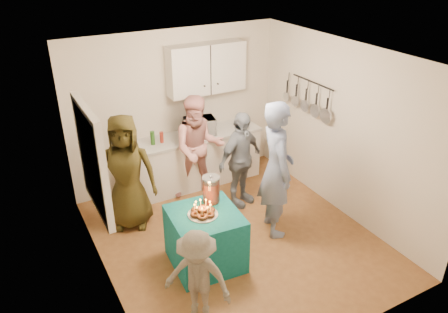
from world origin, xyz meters
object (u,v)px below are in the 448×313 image
woman_back_left (126,173)px  child_near_left (198,278)px  punch_jar (211,190)px  woman_back_center (199,148)px  woman_back_right (240,160)px  counter (196,160)px  microwave (200,126)px  man_birthday (276,169)px  party_table (205,239)px

woman_back_left → child_near_left: woman_back_left is taller
punch_jar → woman_back_center: woman_back_center is taller
woman_back_left → woman_back_center: size_ratio=1.01×
punch_jar → woman_back_right: size_ratio=0.22×
woman_back_right → child_near_left: size_ratio=1.32×
counter → woman_back_center: (-0.13, -0.39, 0.43)m
woman_back_left → woman_back_center: 1.27m
microwave → man_birthday: 1.79m
woman_back_center → child_near_left: woman_back_center is taller
party_table → woman_back_right: (1.13, 1.04, 0.39)m
counter → man_birthday: (0.40, -1.76, 0.56)m
counter → woman_back_center: size_ratio=1.28×
counter → punch_jar: 1.90m
punch_jar → man_birthday: man_birthday is taller
party_table → man_birthday: size_ratio=0.43×
microwave → child_near_left: microwave is taller
woman_back_center → woman_back_left: bearing=-151.9°
woman_back_center → child_near_left: size_ratio=1.46×
woman_back_left → woman_back_right: (1.70, -0.28, -0.09)m
woman_back_left → woman_back_right: 1.73m
punch_jar → man_birthday: (0.99, -0.03, 0.06)m
woman_back_center → counter: bearing=88.4°
party_table → child_near_left: (-0.49, -0.81, 0.21)m
punch_jar → woman_back_left: woman_back_left is taller
punch_jar → woman_back_left: 1.35m
microwave → woman_back_right: bearing=-63.2°
counter → man_birthday: man_birthday is taller
microwave → man_birthday: (0.32, -1.76, -0.06)m
punch_jar → woman_back_left: bearing=125.7°
party_table → woman_back_left: (-0.58, 1.31, 0.48)m
counter → woman_back_right: (0.32, -0.92, 0.34)m
man_birthday → child_near_left: 2.01m
party_table → counter: bearing=67.6°
counter → woman_back_right: woman_back_right is taller
counter → man_birthday: size_ratio=1.11×
microwave → party_table: bearing=-102.5°
woman_back_right → microwave: bearing=86.1°
punch_jar → counter: bearing=71.0°
counter → child_near_left: size_ratio=1.88×
counter → party_table: 2.11m
man_birthday → party_table: bearing=115.8°
counter → man_birthday: 1.89m
party_table → woman_back_right: woman_back_right is taller
microwave → woman_back_center: size_ratio=0.29×
man_birthday → woman_back_center: bearing=37.8°
party_table → woman_back_left: 1.52m
microwave → counter: bearing=-168.1°
counter → woman_back_right: bearing=-70.5°
party_table → child_near_left: child_near_left is taller
microwave → woman_back_left: (-1.46, -0.64, -0.18)m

